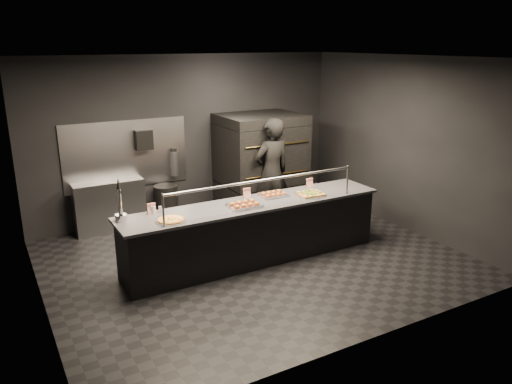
# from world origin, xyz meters

# --- Properties ---
(room) EXTENTS (6.04, 6.00, 3.00)m
(room) POSITION_xyz_m (-0.02, 0.05, 1.50)
(room) COLOR black
(room) RESTS_ON ground
(service_counter) EXTENTS (4.10, 0.78, 1.37)m
(service_counter) POSITION_xyz_m (0.00, -0.00, 0.46)
(service_counter) COLOR black
(service_counter) RESTS_ON ground
(pizza_oven) EXTENTS (1.50, 1.23, 1.91)m
(pizza_oven) POSITION_xyz_m (1.20, 1.90, 0.97)
(pizza_oven) COLOR black
(pizza_oven) RESTS_ON ground
(prep_shelf) EXTENTS (1.20, 0.35, 0.90)m
(prep_shelf) POSITION_xyz_m (-1.60, 2.32, 0.45)
(prep_shelf) COLOR #99999E
(prep_shelf) RESTS_ON ground
(towel_dispenser) EXTENTS (0.30, 0.20, 0.35)m
(towel_dispenser) POSITION_xyz_m (-0.90, 2.39, 1.55)
(towel_dispenser) COLOR black
(towel_dispenser) RESTS_ON room
(fire_extinguisher) EXTENTS (0.14, 0.14, 0.51)m
(fire_extinguisher) POSITION_xyz_m (-0.35, 2.40, 1.06)
(fire_extinguisher) COLOR #B2B2B7
(fire_extinguisher) RESTS_ON room
(beer_tap) EXTENTS (0.16, 0.22, 0.60)m
(beer_tap) POSITION_xyz_m (-1.92, 0.19, 1.09)
(beer_tap) COLOR silver
(beer_tap) RESTS_ON service_counter
(round_pizza) EXTENTS (0.41, 0.41, 0.03)m
(round_pizza) POSITION_xyz_m (-1.35, -0.14, 0.94)
(round_pizza) COLOR silver
(round_pizza) RESTS_ON service_counter
(slider_tray_a) EXTENTS (0.52, 0.42, 0.07)m
(slider_tray_a) POSITION_xyz_m (-0.21, -0.09, 0.95)
(slider_tray_a) COLOR silver
(slider_tray_a) RESTS_ON service_counter
(slider_tray_b) EXTENTS (0.44, 0.35, 0.07)m
(slider_tray_b) POSITION_xyz_m (0.43, 0.15, 0.94)
(slider_tray_b) COLOR silver
(slider_tray_b) RESTS_ON service_counter
(square_pizza) EXTENTS (0.47, 0.47, 0.05)m
(square_pizza) POSITION_xyz_m (0.95, -0.10, 0.94)
(square_pizza) COLOR silver
(square_pizza) RESTS_ON service_counter
(condiment_jar) EXTENTS (0.16, 0.06, 0.11)m
(condiment_jar) POSITION_xyz_m (-1.43, 0.28, 0.97)
(condiment_jar) COLOR silver
(condiment_jar) RESTS_ON service_counter
(tent_cards) EXTENTS (2.79, 0.04, 0.15)m
(tent_cards) POSITION_xyz_m (-0.08, 0.28, 1.00)
(tent_cards) COLOR white
(tent_cards) RESTS_ON service_counter
(trash_bin) EXTENTS (0.43, 0.43, 0.71)m
(trash_bin) POSITION_xyz_m (-0.60, 2.22, 0.36)
(trash_bin) COLOR black
(trash_bin) RESTS_ON ground
(worker) EXTENTS (0.75, 0.53, 1.95)m
(worker) POSITION_xyz_m (1.03, 1.21, 0.97)
(worker) COLOR black
(worker) RESTS_ON ground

